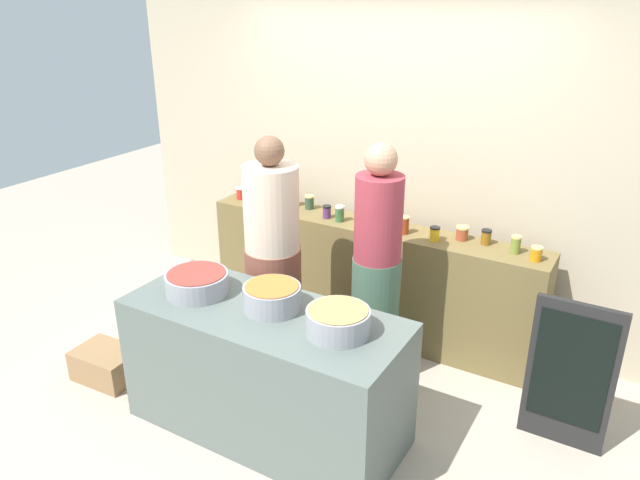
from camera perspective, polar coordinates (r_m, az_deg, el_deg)
ground at (r=4.21m, az=-2.50°, el=-14.93°), size 12.00×12.00×0.00m
storefront_wall at (r=4.74m, az=6.86°, el=9.49°), size 4.80×0.12×3.00m
display_shelf at (r=4.79m, az=4.57°, el=-3.60°), size 2.70×0.36×0.91m
prep_table at (r=3.77m, az=-5.14°, el=-12.27°), size 1.70×0.70×0.83m
preserve_jar_0 at (r=5.19m, az=-7.43°, el=4.41°), size 0.09×0.09×0.10m
preserve_jar_1 at (r=5.14m, az=-5.86°, el=4.54°), size 0.08×0.08×0.14m
preserve_jar_2 at (r=5.04m, az=-5.17°, el=4.04°), size 0.07×0.07×0.11m
preserve_jar_3 at (r=5.02m, az=-3.55°, el=4.16°), size 0.08×0.08×0.14m
preserve_jar_4 at (r=4.98m, az=-2.55°, el=3.98°), size 0.08×0.08×0.13m
preserve_jar_5 at (r=4.91m, az=-1.00°, el=3.58°), size 0.08×0.08×0.11m
preserve_jar_6 at (r=4.71m, az=0.65°, el=2.68°), size 0.07×0.07×0.10m
preserve_jar_7 at (r=4.64m, az=1.87°, el=2.50°), size 0.07×0.07×0.12m
preserve_jar_8 at (r=4.53m, az=5.33°, el=2.02°), size 0.09×0.09×0.14m
preserve_jar_9 at (r=4.55m, az=7.00°, el=2.03°), size 0.08×0.08×0.13m
preserve_jar_10 at (r=4.44m, az=7.94°, el=1.41°), size 0.07×0.07×0.13m
preserve_jar_11 at (r=4.36m, az=10.75°, el=0.58°), size 0.07×0.07×0.10m
preserve_jar_12 at (r=4.41m, az=13.25°, el=0.65°), size 0.09×0.09×0.10m
preserve_jar_13 at (r=4.37m, az=15.38°, el=0.28°), size 0.07×0.07×0.11m
preserve_jar_14 at (r=4.28m, az=17.96°, el=-0.41°), size 0.07×0.07×0.12m
preserve_jar_15 at (r=4.21m, az=19.71°, el=-1.22°), size 0.08×0.08×0.10m
cooking_pot_left at (r=3.78m, az=-11.50°, el=-3.99°), size 0.39×0.39×0.14m
cooking_pot_center at (r=3.54m, az=-4.53°, el=-5.41°), size 0.34×0.34×0.15m
cooking_pot_right at (r=3.29m, az=1.71°, el=-7.67°), size 0.35×0.35×0.14m
cook_with_tongs at (r=4.17m, az=-4.42°, el=-2.94°), size 0.39×0.39×1.71m
cook_in_cap at (r=4.05m, az=5.31°, el=-3.63°), size 0.32×0.32×1.70m
bread_crate at (r=4.62m, az=-19.44°, el=-10.96°), size 0.45×0.34×0.22m
chalkboard_sign at (r=3.90m, az=22.50°, el=-11.67°), size 0.49×0.05×0.95m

